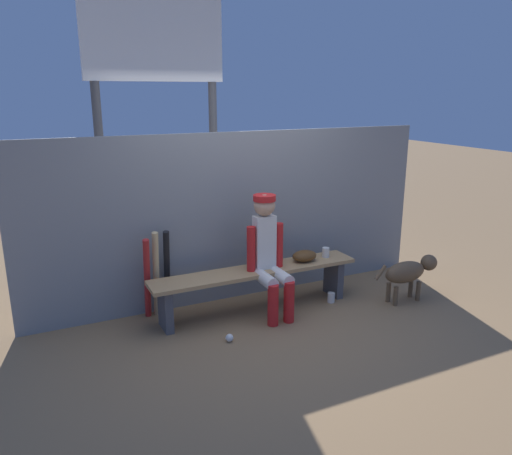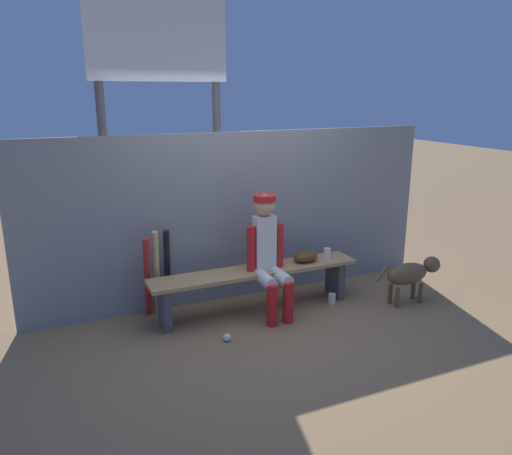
{
  "view_description": "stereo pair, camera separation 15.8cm",
  "coord_description": "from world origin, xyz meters",
  "px_view_note": "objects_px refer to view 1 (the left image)",
  "views": [
    {
      "loc": [
        -2.1,
        -4.39,
        2.26
      ],
      "look_at": [
        0.0,
        0.0,
        0.92
      ],
      "focal_mm": 34.85,
      "sensor_mm": 36.0,
      "label": 1
    },
    {
      "loc": [
        -1.96,
        -4.46,
        2.26
      ],
      "look_at": [
        0.0,
        0.0,
        0.92
      ],
      "focal_mm": 34.85,
      "sensor_mm": 36.0,
      "label": 2
    }
  ],
  "objects_px": {
    "baseball_glove": "(304,256)",
    "scoreboard": "(160,72)",
    "bat_aluminum_black": "(167,271)",
    "bat_aluminum_red": "(147,279)",
    "dugout_bench": "(256,279)",
    "cup_on_bench": "(326,252)",
    "dog": "(409,272)",
    "cup_on_ground": "(331,298)",
    "bat_wood_natural": "(156,274)",
    "player_seated": "(269,252)",
    "baseball": "(229,338)"
  },
  "relations": [
    {
      "from": "baseball",
      "to": "scoreboard",
      "type": "xyz_separation_m",
      "value": [
        -0.0,
        1.97,
        2.43
      ]
    },
    {
      "from": "baseball",
      "to": "scoreboard",
      "type": "bearing_deg",
      "value": 90.03
    },
    {
      "from": "baseball_glove",
      "to": "dog",
      "type": "bearing_deg",
      "value": -24.62
    },
    {
      "from": "player_seated",
      "to": "baseball",
      "type": "height_order",
      "value": "player_seated"
    },
    {
      "from": "baseball",
      "to": "scoreboard",
      "type": "height_order",
      "value": "scoreboard"
    },
    {
      "from": "baseball_glove",
      "to": "cup_on_bench",
      "type": "relative_size",
      "value": 2.55
    },
    {
      "from": "cup_on_ground",
      "to": "dugout_bench",
      "type": "bearing_deg",
      "value": 168.74
    },
    {
      "from": "scoreboard",
      "to": "dog",
      "type": "relative_size",
      "value": 4.27
    },
    {
      "from": "dugout_bench",
      "to": "bat_aluminum_black",
      "type": "distance_m",
      "value": 0.93
    },
    {
      "from": "player_seated",
      "to": "bat_wood_natural",
      "type": "xyz_separation_m",
      "value": [
        -1.07,
        0.41,
        -0.21
      ]
    },
    {
      "from": "player_seated",
      "to": "bat_wood_natural",
      "type": "distance_m",
      "value": 1.17
    },
    {
      "from": "player_seated",
      "to": "scoreboard",
      "type": "xyz_separation_m",
      "value": [
        -0.61,
        1.56,
        1.79
      ]
    },
    {
      "from": "dugout_bench",
      "to": "cup_on_bench",
      "type": "distance_m",
      "value": 0.89
    },
    {
      "from": "bat_aluminum_black",
      "to": "baseball",
      "type": "bearing_deg",
      "value": -69.36
    },
    {
      "from": "bat_aluminum_black",
      "to": "bat_wood_natural",
      "type": "height_order",
      "value": "bat_wood_natural"
    },
    {
      "from": "baseball_glove",
      "to": "baseball",
      "type": "height_order",
      "value": "baseball_glove"
    },
    {
      "from": "bat_aluminum_black",
      "to": "bat_aluminum_red",
      "type": "xyz_separation_m",
      "value": [
        -0.23,
        -0.09,
        -0.01
      ]
    },
    {
      "from": "dugout_bench",
      "to": "player_seated",
      "type": "bearing_deg",
      "value": -48.4
    },
    {
      "from": "baseball_glove",
      "to": "scoreboard",
      "type": "height_order",
      "value": "scoreboard"
    },
    {
      "from": "scoreboard",
      "to": "player_seated",
      "type": "bearing_deg",
      "value": -68.56
    },
    {
      "from": "bat_aluminum_black",
      "to": "cup_on_ground",
      "type": "bearing_deg",
      "value": -17.53
    },
    {
      "from": "cup_on_ground",
      "to": "cup_on_bench",
      "type": "distance_m",
      "value": 0.5
    },
    {
      "from": "baseball",
      "to": "bat_aluminum_black",
      "type": "bearing_deg",
      "value": 110.64
    },
    {
      "from": "baseball_glove",
      "to": "scoreboard",
      "type": "xyz_separation_m",
      "value": [
        -1.1,
        1.46,
        1.94
      ]
    },
    {
      "from": "baseball_glove",
      "to": "bat_aluminum_black",
      "type": "relative_size",
      "value": 0.3
    },
    {
      "from": "cup_on_bench",
      "to": "dog",
      "type": "bearing_deg",
      "value": -32.95
    },
    {
      "from": "bat_wood_natural",
      "to": "cup_on_bench",
      "type": "relative_size",
      "value": 8.45
    },
    {
      "from": "cup_on_bench",
      "to": "cup_on_ground",
      "type": "bearing_deg",
      "value": -99.17
    },
    {
      "from": "bat_wood_natural",
      "to": "dog",
      "type": "relative_size",
      "value": 1.1
    },
    {
      "from": "cup_on_ground",
      "to": "dog",
      "type": "relative_size",
      "value": 0.13
    },
    {
      "from": "scoreboard",
      "to": "baseball_glove",
      "type": "bearing_deg",
      "value": -52.85
    },
    {
      "from": "baseball_glove",
      "to": "bat_aluminum_black",
      "type": "distance_m",
      "value": 1.48
    },
    {
      "from": "baseball_glove",
      "to": "dugout_bench",
      "type": "bearing_deg",
      "value": 180.0
    },
    {
      "from": "dog",
      "to": "bat_aluminum_red",
      "type": "bearing_deg",
      "value": 164.44
    },
    {
      "from": "bat_aluminum_red",
      "to": "scoreboard",
      "type": "relative_size",
      "value": 0.25
    },
    {
      "from": "bat_aluminum_black",
      "to": "dog",
      "type": "distance_m",
      "value": 2.63
    },
    {
      "from": "dugout_bench",
      "to": "player_seated",
      "type": "distance_m",
      "value": 0.35
    },
    {
      "from": "baseball_glove",
      "to": "scoreboard",
      "type": "relative_size",
      "value": 0.08
    },
    {
      "from": "cup_on_bench",
      "to": "dugout_bench",
      "type": "bearing_deg",
      "value": -178.98
    },
    {
      "from": "cup_on_bench",
      "to": "bat_aluminum_black",
      "type": "bearing_deg",
      "value": 168.47
    },
    {
      "from": "cup_on_bench",
      "to": "scoreboard",
      "type": "height_order",
      "value": "scoreboard"
    },
    {
      "from": "dugout_bench",
      "to": "bat_aluminum_red",
      "type": "xyz_separation_m",
      "value": [
        -1.08,
        0.27,
        0.08
      ]
    },
    {
      "from": "player_seated",
      "to": "baseball",
      "type": "relative_size",
      "value": 16.89
    },
    {
      "from": "cup_on_ground",
      "to": "player_seated",
      "type": "bearing_deg",
      "value": 175.38
    },
    {
      "from": "cup_on_bench",
      "to": "bat_aluminum_red",
      "type": "bearing_deg",
      "value": 172.45
    },
    {
      "from": "baseball_glove",
      "to": "bat_wood_natural",
      "type": "relative_size",
      "value": 0.3
    },
    {
      "from": "bat_wood_natural",
      "to": "bat_aluminum_red",
      "type": "bearing_deg",
      "value": -162.24
    },
    {
      "from": "bat_wood_natural",
      "to": "baseball",
      "type": "height_order",
      "value": "bat_wood_natural"
    },
    {
      "from": "scoreboard",
      "to": "dog",
      "type": "distance_m",
      "value": 3.6
    },
    {
      "from": "bat_aluminum_red",
      "to": "baseball",
      "type": "xyz_separation_m",
      "value": [
        0.56,
        -0.78,
        -0.41
      ]
    }
  ]
}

